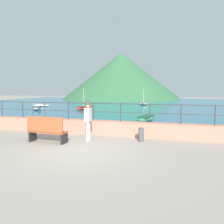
{
  "coord_description": "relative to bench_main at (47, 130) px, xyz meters",
  "views": [
    {
      "loc": [
        3.28,
        -7.18,
        2.27
      ],
      "look_at": [
        0.13,
        3.7,
        1.1
      ],
      "focal_mm": 35.21,
      "sensor_mm": 36.0,
      "label": 1
    }
  ],
  "objects": [
    {
      "name": "boat_4",
      "position": [
        3.27,
        7.28,
        -0.3
      ],
      "size": [
        1.33,
        2.43,
        0.36
      ],
      "color": "#338C59",
      "rests_on": "lake_water"
    },
    {
      "name": "promenade_wall",
      "position": [
        1.96,
        2.33,
        -0.21
      ],
      "size": [
        20.0,
        0.56,
        0.7
      ],
      "primitive_type": "cube",
      "color": "tan",
      "rests_on": "ground"
    },
    {
      "name": "ground_plane",
      "position": [
        1.96,
        -0.87,
        -0.56
      ],
      "size": [
        120.0,
        120.0,
        0.0
      ],
      "primitive_type": "plane",
      "color": "gray"
    },
    {
      "name": "hill_main",
      "position": [
        -7.3,
        42.9,
        4.82
      ],
      "size": [
        27.55,
        27.55,
        10.75
      ],
      "primitive_type": "cone",
      "color": "#33663D",
      "rests_on": "ground"
    },
    {
      "name": "boat_0",
      "position": [
        -9.27,
        12.54,
        -0.3
      ],
      "size": [
        1.86,
        2.46,
        0.36
      ],
      "color": "gray",
      "rests_on": "lake_water"
    },
    {
      "name": "bench_main",
      "position": [
        0.0,
        0.0,
        0.0
      ],
      "size": [
        1.72,
        0.61,
        1.13
      ],
      "color": "#9E4C28",
      "rests_on": "ground"
    },
    {
      "name": "bollard",
      "position": [
        3.83,
        1.35,
        -0.26
      ],
      "size": [
        0.24,
        0.24,
        0.6
      ],
      "primitive_type": "cylinder",
      "color": "#4C4C51",
      "rests_on": "ground"
    },
    {
      "name": "person_walking",
      "position": [
        1.53,
        0.9,
        0.42
      ],
      "size": [
        0.38,
        0.57,
        1.75
      ],
      "color": "beige",
      "rests_on": "ground"
    },
    {
      "name": "boat_2",
      "position": [
        -11.35,
        16.38,
        -0.3
      ],
      "size": [
        2.34,
        1.02,
        0.36
      ],
      "color": "white",
      "rests_on": "lake_water"
    },
    {
      "name": "boat_1",
      "position": [
        0.88,
        22.74,
        -0.29
      ],
      "size": [
        1.86,
        2.46,
        2.28
      ],
      "color": "white",
      "rests_on": "lake_water"
    },
    {
      "name": "boat_3",
      "position": [
        -4.31,
        14.05,
        -0.29
      ],
      "size": [
        1.6,
        2.47,
        2.3
      ],
      "color": "red",
      "rests_on": "lake_water"
    },
    {
      "name": "lake_water",
      "position": [
        1.96,
        24.97,
        -0.53
      ],
      "size": [
        64.0,
        44.32,
        0.06
      ],
      "primitive_type": "cube",
      "color": "#236B89",
      "rests_on": "ground"
    },
    {
      "name": "railing",
      "position": [
        1.96,
        2.33,
        0.75
      ],
      "size": [
        18.44,
        0.04,
        0.9
      ],
      "color": "#383330",
      "rests_on": "promenade_wall"
    }
  ]
}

